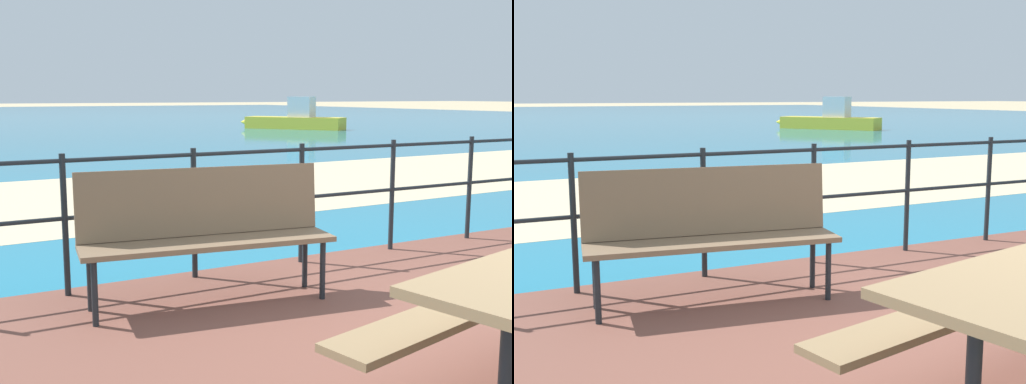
{
  "view_description": "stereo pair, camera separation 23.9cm",
  "coord_description": "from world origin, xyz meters",
  "views": [
    {
      "loc": [
        -2.83,
        -2.07,
        1.48
      ],
      "look_at": [
        -0.14,
        3.0,
        0.6
      ],
      "focal_mm": 44.42,
      "sensor_mm": 36.0,
      "label": 1
    },
    {
      "loc": [
        -2.61,
        -2.17,
        1.48
      ],
      "look_at": [
        -0.14,
        3.0,
        0.6
      ],
      "focal_mm": 44.42,
      "sensor_mm": 36.0,
      "label": 2
    }
  ],
  "objects": [
    {
      "name": "railing_fence",
      "position": [
        0.0,
        2.44,
        0.69
      ],
      "size": [
        5.94,
        0.04,
        1.02
      ],
      "color": "#1E2328",
      "rests_on": "patio_paving"
    },
    {
      "name": "park_bench",
      "position": [
        -1.14,
        1.86,
        0.61
      ],
      "size": [
        1.76,
        0.65,
        0.93
      ],
      "rotation": [
        0.0,
        0.0,
        -0.14
      ],
      "color": "#7A6047",
      "rests_on": "patio_paving"
    },
    {
      "name": "beach_strip",
      "position": [
        0.0,
        7.01,
        0.01
      ],
      "size": [
        54.12,
        6.48,
        0.01
      ],
      "primitive_type": "cube",
      "rotation": [
        0.0,
        0.0,
        0.03
      ],
      "color": "beige",
      "rests_on": "ground"
    },
    {
      "name": "boat_far",
      "position": [
        11.79,
        21.88,
        0.43
      ],
      "size": [
        3.47,
        4.46,
        1.42
      ],
      "rotation": [
        0.0,
        0.0,
        2.19
      ],
      "color": "yellow",
      "rests_on": "sea_water"
    }
  ]
}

